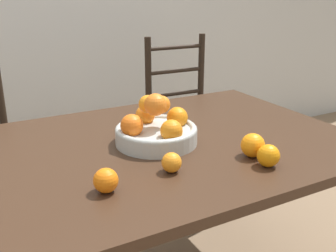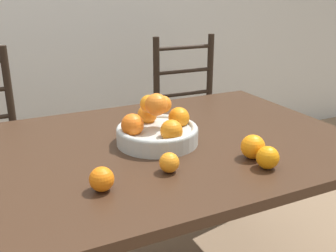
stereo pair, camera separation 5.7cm
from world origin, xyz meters
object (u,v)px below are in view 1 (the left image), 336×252
at_px(fruit_bowl, 156,129).
at_px(orange_loose_1, 106,180).
at_px(orange_loose_2, 253,145).
at_px(orange_loose_3, 268,156).
at_px(chair_right, 185,122).
at_px(orange_loose_0, 172,162).

distance_m(fruit_bowl, orange_loose_1, 0.39).
relative_size(orange_loose_2, orange_loose_3, 1.12).
relative_size(orange_loose_1, chair_right, 0.07).
bearing_deg(orange_loose_2, orange_loose_0, 174.66).
relative_size(orange_loose_0, chair_right, 0.06).
distance_m(orange_loose_1, chair_right, 1.43).
relative_size(fruit_bowl, orange_loose_2, 3.67).
height_order(orange_loose_2, chair_right, chair_right).
bearing_deg(orange_loose_3, orange_loose_1, 170.25).
bearing_deg(orange_loose_2, orange_loose_3, -94.48).
distance_m(fruit_bowl, orange_loose_2, 0.35).
xyz_separation_m(orange_loose_2, chair_right, (0.38, 1.07, -0.30)).
height_order(orange_loose_1, orange_loose_3, orange_loose_3).
bearing_deg(fruit_bowl, orange_loose_3, -57.33).
relative_size(fruit_bowl, orange_loose_3, 4.09).
height_order(orange_loose_2, orange_loose_3, orange_loose_2).
bearing_deg(orange_loose_1, fruit_bowl, 41.97).
bearing_deg(chair_right, orange_loose_0, -121.11).
distance_m(orange_loose_0, orange_loose_2, 0.30).
bearing_deg(fruit_bowl, orange_loose_1, -138.03).
bearing_deg(fruit_bowl, chair_right, 52.78).
height_order(fruit_bowl, chair_right, chair_right).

